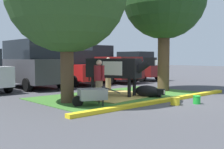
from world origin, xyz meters
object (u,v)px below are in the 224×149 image
person_handler (108,73)px  pickup_truck_maroon (103,65)px  cow_holstein (115,68)px  bucket_green (197,100)px  sedan_red (73,68)px  person_visitor_near (99,80)px  bucket_yellow (175,101)px  wheelbarrow (92,95)px  calf_lying (148,91)px  suv_dark_grey (30,64)px  hatchback_white (135,66)px

person_handler → pickup_truck_maroon: (3.41, 4.39, 0.25)m
cow_holstein → pickup_truck_maroon: (4.21, 5.74, -0.05)m
cow_holstein → bucket_green: bearing=-77.0°
sedan_red → person_visitor_near: bearing=-116.5°
bucket_yellow → sedan_red: bearing=79.2°
wheelbarrow → bucket_green: bearing=-35.4°
calf_lying → suv_dark_grey: bearing=106.1°
person_handler → pickup_truck_maroon: bearing=52.1°
pickup_truck_maroon → bucket_green: bearing=-110.7°
person_handler → pickup_truck_maroon: size_ratio=0.30×
person_handler → wheelbarrow: bearing=-139.5°
person_handler → suv_dark_grey: suv_dark_grey is taller
wheelbarrow → suv_dark_grey: bearing=80.6°
calf_lying → person_visitor_near: size_ratio=0.87×
cow_holstein → pickup_truck_maroon: size_ratio=0.56×
suv_dark_grey → person_handler: bearing=-65.1°
person_handler → bucket_green: person_handler is taller
bucket_yellow → suv_dark_grey: (-1.12, 8.43, 1.13)m
sedan_red → pickup_truck_maroon: size_ratio=0.82×
suv_dark_grey → sedan_red: 2.76m
pickup_truck_maroon → calf_lying: bearing=-116.6°
person_visitor_near → hatchback_white: bearing=35.8°
hatchback_white → calf_lying: bearing=-133.5°
suv_dark_grey → hatchback_white: (8.05, -0.08, -0.29)m
bucket_green → suv_dark_grey: 9.07m
bucket_yellow → hatchback_white: 10.88m
calf_lying → person_visitor_near: (-2.26, 0.40, 0.58)m
person_visitor_near → pickup_truck_maroon: bearing=48.6°
calf_lying → bucket_yellow: size_ratio=3.92×
wheelbarrow → hatchback_white: (9.16, 6.59, 0.60)m
pickup_truck_maroon → cow_holstein: bearing=-126.3°
person_handler → bucket_yellow: size_ratio=4.75×
wheelbarrow → hatchback_white: size_ratio=0.36×
bucket_yellow → sedan_red: size_ratio=0.08×
person_handler → sedan_red: 4.26m
person_handler → suv_dark_grey: (-1.91, 4.10, 0.40)m
wheelbarrow → suv_dark_grey: 6.82m
person_handler → person_visitor_near: (-2.27, -2.06, -0.05)m
person_visitor_near → bucket_green: size_ratio=5.38×
person_handler → hatchback_white: (6.14, 4.01, 0.12)m
calf_lying → sedan_red: bearing=82.7°
pickup_truck_maroon → suv_dark_grey: bearing=-176.9°
bucket_yellow → suv_dark_grey: suv_dark_grey is taller
person_handler → bucket_green: 4.76m
bucket_yellow → bucket_green: bearing=-25.9°
person_visitor_near → hatchback_white: hatchback_white is taller
suv_dark_grey → hatchback_white: suv_dark_grey is taller
bucket_yellow → bucket_green: (0.76, -0.37, 0.01)m
pickup_truck_maroon → bucket_yellow: bearing=-115.7°
suv_dark_grey → pickup_truck_maroon: suv_dark_grey is taller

